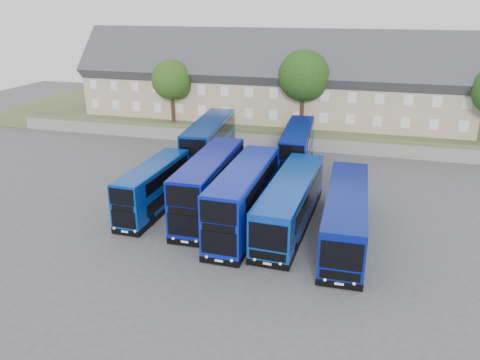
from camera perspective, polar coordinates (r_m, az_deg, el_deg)
name	(u,v)px	position (r m, az deg, el deg)	size (l,w,h in m)	color
ground	(217,243)	(33.57, -2.82, -7.65)	(120.00, 120.00, 0.00)	#4C4C52
retaining_wall	(282,142)	(54.96, 5.09, 4.62)	(70.00, 0.40, 1.50)	slate
earth_bank	(296,121)	(64.44, 6.80, 7.20)	(80.00, 20.00, 2.00)	#4B5730
terrace_row	(269,83)	(60.02, 3.51, 11.76)	(48.00, 10.40, 11.20)	tan
dd_front_left	(154,189)	(38.43, -10.49, -1.06)	(2.44, 9.81, 3.87)	navy
dd_front_mid	(210,186)	(37.26, -3.73, -0.77)	(3.02, 11.89, 4.70)	#081294
dd_front_right	(244,199)	(34.77, 0.46, -2.34)	(2.82, 11.87, 4.71)	#081AA2
dd_rear_left	(210,145)	(47.80, -3.71, 4.24)	(3.88, 12.47, 4.88)	navy
dd_rear_right	(297,150)	(47.29, 6.98, 3.66)	(3.19, 11.24, 4.42)	#081895
coach_east_a	(290,203)	(35.51, 6.16, -2.85)	(3.36, 13.57, 3.68)	#0836A2
coach_east_b	(345,216)	(34.10, 12.74, -4.34)	(3.14, 13.39, 3.64)	navy
tree_west	(173,81)	(58.66, -8.19, 11.83)	(4.80, 4.80, 7.65)	#382314
tree_mid	(305,78)	(54.63, 7.92, 12.27)	(5.76, 5.76, 9.18)	#382314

